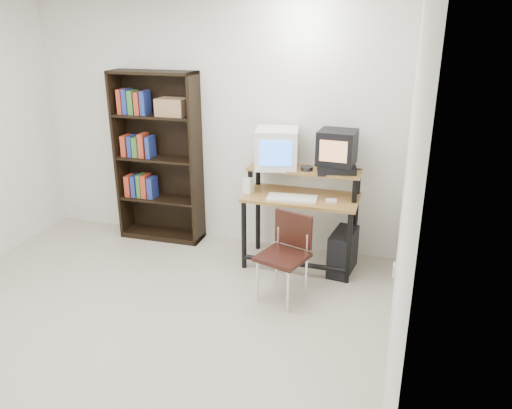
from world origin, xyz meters
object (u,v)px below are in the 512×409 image
(computer_desk, at_px, (301,201))
(pc_tower, at_px, (343,252))
(school_chair, at_px, (286,248))
(bookshelf, at_px, (159,156))
(crt_monitor, at_px, (277,148))
(crt_tv, at_px, (337,147))

(computer_desk, relative_size, pc_tower, 2.46)
(school_chair, height_order, bookshelf, bookshelf)
(crt_monitor, relative_size, pc_tower, 1.06)
(school_chair, bearing_deg, computer_desk, 109.18)
(crt_tv, bearing_deg, pc_tower, -43.96)
(pc_tower, distance_m, school_chair, 0.79)
(pc_tower, xyz_separation_m, bookshelf, (-2.08, 0.28, 0.74))
(crt_monitor, relative_size, crt_tv, 1.31)
(crt_tv, xyz_separation_m, pc_tower, (0.13, -0.15, -1.00))
(pc_tower, bearing_deg, bookshelf, 179.76)
(school_chair, bearing_deg, crt_tv, 87.32)
(computer_desk, distance_m, school_chair, 0.69)
(pc_tower, height_order, bookshelf, bookshelf)
(crt_tv, bearing_deg, computer_desk, -157.12)
(computer_desk, xyz_separation_m, crt_tv, (0.30, 0.10, 0.53))
(pc_tower, relative_size, school_chair, 0.59)
(computer_desk, xyz_separation_m, bookshelf, (-1.64, 0.24, 0.27))
(crt_monitor, height_order, pc_tower, crt_monitor)
(bookshelf, bearing_deg, pc_tower, -8.45)
(crt_tv, distance_m, pc_tower, 1.02)
(crt_tv, xyz_separation_m, bookshelf, (-1.95, 0.13, -0.26))
(crt_monitor, distance_m, pc_tower, 1.20)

